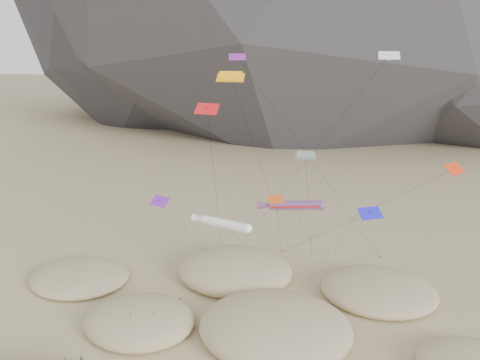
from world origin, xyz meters
TOP-DOWN VIEW (x-y plane):
  - dunes at (-2.60, 3.88)m, footprint 50.92×35.99m
  - dune_grass at (-0.36, 3.58)m, footprint 43.20×30.90m
  - kite_stakes at (1.69, 23.33)m, footprint 22.96×5.18m
  - rainbow_tube_kite at (2.81, 13.22)m, footprint 7.16×13.33m
  - white_tube_kite at (-4.03, 9.80)m, footprint 6.72×14.36m
  - orange_parafoil at (-4.09, 16.48)m, footprint 7.86×9.70m
  - multi_parafoil at (3.89, 13.85)m, footprint 2.57×9.56m
  - delta_kites at (3.37, 11.49)m, footprint 30.98×18.78m

SIDE VIEW (x-z plane):
  - kite_stakes at x=1.69m, z-range 0.00..0.30m
  - dunes at x=-2.60m, z-range -1.23..2.68m
  - dune_grass at x=-0.36m, z-range 0.06..1.59m
  - white_tube_kite at x=-4.03m, z-range 4.38..14.60m
  - rainbow_tube_kite at x=2.81m, z-range 4.82..16.07m
  - multi_parafoil at x=3.89m, z-range 7.45..23.55m
  - delta_kites at x=3.37m, z-range 3.90..29.57m
  - orange_parafoil at x=-4.09m, z-range 11.10..34.79m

